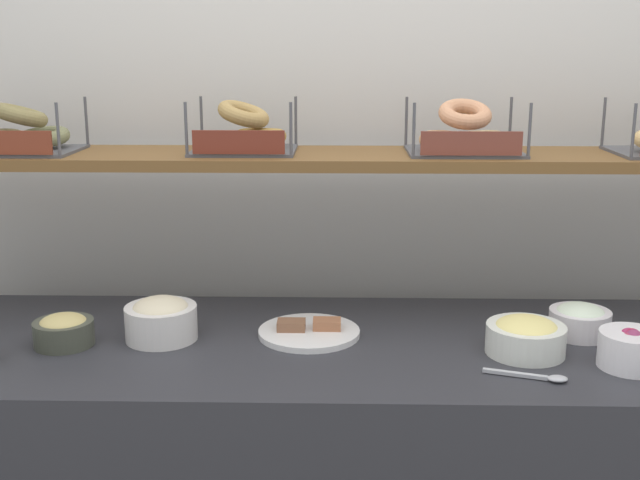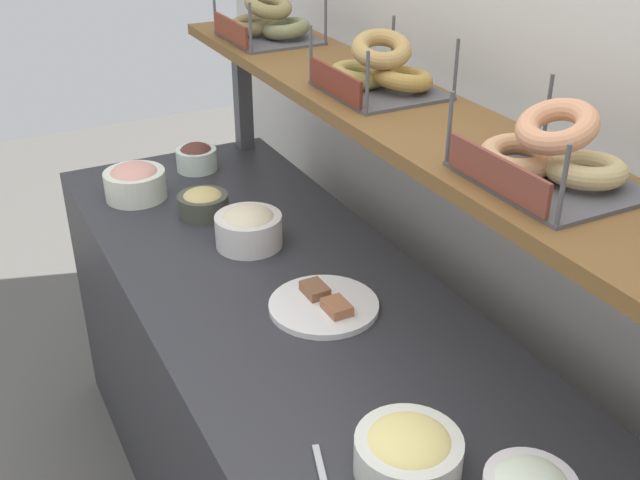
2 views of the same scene
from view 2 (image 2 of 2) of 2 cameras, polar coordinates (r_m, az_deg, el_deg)
name	(u,v)px [view 2 (image 2 of 2)]	position (r m, az deg, el deg)	size (l,w,h in m)	color
back_wall	(545,143)	(1.82, 16.36, 6.93)	(3.58, 0.06, 2.40)	silver
deli_counter	(328,478)	(1.96, 0.58, -17.29)	(2.38, 0.70, 0.85)	#2D2D33
shelf_riser_left	(243,91)	(2.63, -5.78, 10.97)	(0.05, 0.05, 0.40)	#4C4C51
upper_shelf	(445,136)	(1.62, 9.28, 7.64)	(2.34, 0.32, 0.03)	brown
bowl_potato_salad	(249,227)	(2.02, -5.34, 0.98)	(0.18, 0.18, 0.11)	silver
bowl_lox_spread	(135,181)	(2.35, -13.60, 4.26)	(0.18, 0.18, 0.11)	silver
bowl_egg_salad	(408,451)	(1.36, 6.59, -15.34)	(0.19, 0.19, 0.09)	white
bowl_chocolate_spread	(196,157)	(2.51, -9.18, 6.12)	(0.13, 0.13, 0.09)	white
bowl_hummus	(203,202)	(2.21, -8.70, 2.78)	(0.14, 0.14, 0.08)	#424539
serving_plate_white	(324,305)	(1.77, 0.30, -4.83)	(0.26, 0.26, 0.04)	white
bagel_basket_poppy	(268,23)	(2.33, -3.91, 15.81)	(0.28, 0.26, 0.14)	#4C4C51
bagel_basket_everything	(379,72)	(1.83, 4.43, 12.37)	(0.28, 0.25, 0.14)	#4C4C51
bagel_basket_sesame	(550,157)	(1.39, 16.74, 5.93)	(0.30, 0.27, 0.15)	#4C4C51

